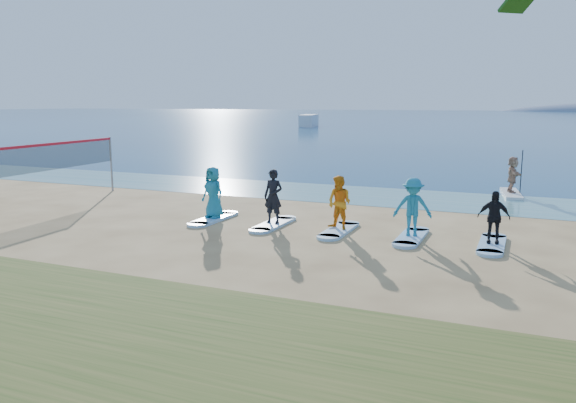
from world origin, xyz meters
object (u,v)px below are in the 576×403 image
at_px(paddleboarder, 513,174).
at_px(student_0, 213,192).
at_px(volleyball_net, 37,159).
at_px(surfboard_0, 214,219).
at_px(surfboard_3, 411,237).
at_px(surfboard_1, 273,224).
at_px(surfboard_2, 339,230).
at_px(surfboard_4, 492,244).
at_px(boat_offshore_a, 309,126).
at_px(student_4, 494,217).
at_px(student_2, 339,203).
at_px(student_1, 273,196).
at_px(paddleboard, 511,193).
at_px(student_3, 413,207).

bearing_deg(paddleboarder, student_0, 123.40).
height_order(volleyball_net, paddleboarder, volleyball_net).
distance_m(surfboard_0, surfboard_3, 6.86).
bearing_deg(volleyball_net, surfboard_1, 3.97).
relative_size(surfboard_2, surfboard_4, 1.00).
height_order(paddleboarder, surfboard_2, paddleboarder).
distance_m(volleyball_net, boat_offshore_a, 77.85).
distance_m(paddleboarder, student_4, 9.90).
bearing_deg(student_0, surfboard_4, 13.71).
height_order(surfboard_2, surfboard_4, same).
bearing_deg(volleyball_net, surfboard_0, 5.20).
height_order(paddleboarder, boat_offshore_a, paddleboarder).
bearing_deg(student_2, paddleboarder, 82.20).
bearing_deg(student_2, student_1, -162.02).
bearing_deg(paddleboard, student_1, -133.11).
distance_m(volleyball_net, student_1, 9.71).
relative_size(student_2, student_4, 1.13).
distance_m(surfboard_0, student_1, 2.47).
xyz_separation_m(paddleboarder, student_1, (-7.07, -9.90, 0.08)).
distance_m(boat_offshore_a, surfboard_3, 81.67).
distance_m(surfboard_2, student_2, 0.89).
xyz_separation_m(student_2, student_4, (4.57, 0.00, -0.09)).
xyz_separation_m(boat_offshore_a, student_3, (32.23, -75.05, 0.96)).
distance_m(boat_offshore_a, student_2, 80.80).
relative_size(student_1, surfboard_2, 0.81).
bearing_deg(volleyball_net, student_0, 5.20).
bearing_deg(paddleboard, student_4, -98.80).
height_order(volleyball_net, student_1, volleyball_net).
height_order(student_1, student_4, student_1).
relative_size(student_0, student_1, 0.99).
bearing_deg(student_1, paddleboard, 57.89).
height_order(student_1, student_2, student_1).
distance_m(surfboard_4, student_4, 0.80).
distance_m(paddleboarder, surfboard_3, 10.25).
relative_size(boat_offshore_a, surfboard_3, 3.86).
distance_m(paddleboarder, surfboard_0, 13.65).
distance_m(student_2, student_4, 4.57).
xyz_separation_m(surfboard_0, student_3, (6.86, 0.00, 0.92)).
distance_m(boat_offshore_a, student_3, 81.68).
bearing_deg(surfboard_0, volleyball_net, -174.80).
bearing_deg(student_4, volleyball_net, 178.40).
xyz_separation_m(surfboard_1, student_3, (4.57, 0.00, 0.92)).
height_order(boat_offshore_a, student_4, student_4).
xyz_separation_m(boat_offshore_a, student_0, (25.37, -75.05, 0.97)).
bearing_deg(surfboard_1, student_0, 180.00).
xyz_separation_m(paddleboard, surfboard_3, (-2.50, -9.90, -0.01)).
distance_m(surfboard_3, student_4, 2.42).
bearing_deg(student_2, volleyball_net, -158.80).
bearing_deg(surfboard_3, surfboard_4, 0.00).
relative_size(surfboard_2, student_3, 1.26).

